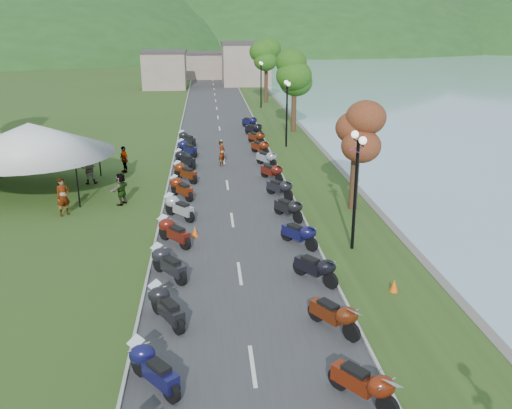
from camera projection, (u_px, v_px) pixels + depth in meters
name	position (u px, v px, depth m)	size (l,w,h in m)	color
road	(221.00, 143.00, 43.77)	(7.00, 120.00, 0.02)	#39393C
hills_backdrop	(208.00, 48.00, 194.59)	(360.00, 120.00, 76.00)	#285621
far_building	(200.00, 66.00, 85.21)	(18.00, 16.00, 5.00)	gray
moto_row_left	(172.00, 265.00, 20.60)	(2.60, 48.48, 1.10)	#331411
moto_row_right	(283.00, 198.00, 28.45)	(2.60, 47.09, 1.10)	#331411
vendor_tent_main	(33.00, 158.00, 30.66)	(6.13, 6.13, 4.00)	silver
tree_lakeside	(356.00, 151.00, 27.41)	(2.25, 2.25, 6.24)	#2F6718
pedestrian_a	(65.00, 215.00, 27.50)	(0.72, 0.52, 1.96)	slate
pedestrian_b	(90.00, 184.00, 32.81)	(0.92, 0.51, 1.90)	slate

